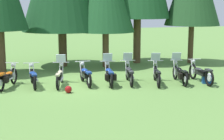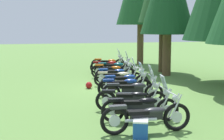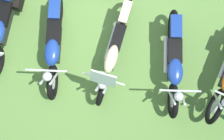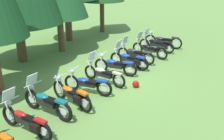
% 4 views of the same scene
% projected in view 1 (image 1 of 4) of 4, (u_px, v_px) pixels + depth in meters
% --- Properties ---
extents(ground_plane, '(80.00, 80.00, 0.00)m').
position_uv_depth(ground_plane, '(72.00, 86.00, 15.74)').
color(ground_plane, '#608C42').
extents(motorcycle_3, '(0.99, 2.12, 1.02)m').
position_uv_depth(motorcycle_3, '(7.00, 78.00, 15.22)').
color(motorcycle_3, black).
rests_on(motorcycle_3, ground_plane).
extents(motorcycle_4, '(0.72, 2.15, 1.00)m').
position_uv_depth(motorcycle_4, '(33.00, 77.00, 15.49)').
color(motorcycle_4, black).
rests_on(motorcycle_4, ground_plane).
extents(motorcycle_5, '(0.86, 2.22, 1.34)m').
position_uv_depth(motorcycle_5, '(60.00, 76.00, 15.64)').
color(motorcycle_5, black).
rests_on(motorcycle_5, ground_plane).
extents(motorcycle_6, '(0.72, 2.17, 1.00)m').
position_uv_depth(motorcycle_6, '(86.00, 75.00, 15.89)').
color(motorcycle_6, black).
rests_on(motorcycle_6, ground_plane).
extents(motorcycle_7, '(0.82, 2.18, 1.36)m').
position_uv_depth(motorcycle_7, '(109.00, 75.00, 15.84)').
color(motorcycle_7, black).
rests_on(motorcycle_7, ground_plane).
extents(motorcycle_8, '(0.78, 2.22, 1.36)m').
position_uv_depth(motorcycle_8, '(129.00, 73.00, 16.12)').
color(motorcycle_8, black).
rests_on(motorcycle_8, ground_plane).
extents(motorcycle_9, '(0.98, 2.25, 1.36)m').
position_uv_depth(motorcycle_9, '(157.00, 74.00, 16.04)').
color(motorcycle_9, black).
rests_on(motorcycle_9, ground_plane).
extents(motorcycle_10, '(0.78, 2.24, 1.35)m').
position_uv_depth(motorcycle_10, '(180.00, 73.00, 16.18)').
color(motorcycle_10, black).
rests_on(motorcycle_10, ground_plane).
extents(motorcycle_11, '(0.65, 2.41, 1.03)m').
position_uv_depth(motorcycle_11, '(201.00, 73.00, 16.31)').
color(motorcycle_11, black).
rests_on(motorcycle_11, ground_plane).
extents(picnic_cooler, '(0.60, 0.53, 0.44)m').
position_uv_depth(picnic_cooler, '(207.00, 79.00, 16.18)').
color(picnic_cooler, '#19479E').
rests_on(picnic_cooler, ground_plane).
extents(dropped_helmet, '(0.30, 0.30, 0.30)m').
position_uv_depth(dropped_helmet, '(68.00, 89.00, 14.36)').
color(dropped_helmet, maroon).
rests_on(dropped_helmet, ground_plane).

